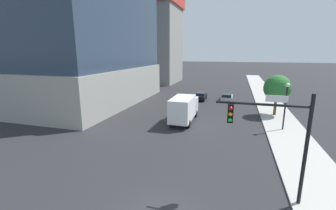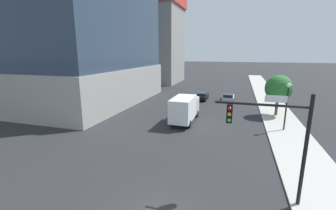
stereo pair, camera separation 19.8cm
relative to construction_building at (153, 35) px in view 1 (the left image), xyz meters
name	(u,v)px [view 1 (the left image)]	position (x,y,z in m)	size (l,w,h in m)	color
sidewalk	(281,122)	(28.60, -32.70, -12.90)	(4.29, 120.00, 0.15)	#B2AFA8
construction_building	(153,35)	(0.00, 0.00, 0.00)	(14.85, 15.01, 32.88)	gray
traffic_light_pole	(274,130)	(25.17, -49.32, -8.63)	(4.92, 0.48, 6.26)	black
street_lamp	(286,99)	(28.29, -35.70, -9.42)	(0.44, 0.44, 5.12)	black
street_tree	(277,88)	(28.31, -29.40, -9.17)	(3.45, 3.45, 5.40)	brown
car_black	(201,96)	(17.14, -21.65, -12.29)	(1.74, 4.37, 1.36)	black
car_silver	(227,97)	(21.64, -20.98, -12.32)	(1.95, 4.04, 1.30)	#B7B7BC
box_truck	(184,108)	(17.14, -35.70, -11.19)	(2.34, 7.01, 3.23)	silver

